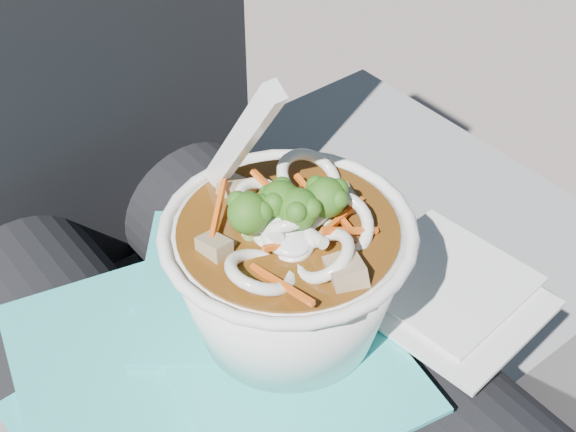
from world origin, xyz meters
TOP-DOWN VIEW (x-y plane):
  - lap at (0.00, 0.00)m, footprint 0.33×0.48m
  - person_body at (-0.00, 0.09)m, footprint 0.34×0.94m
  - plastic_bag at (-0.02, -0.01)m, footprint 0.32×0.30m
  - napkins at (0.14, -0.08)m, footprint 0.14×0.15m
  - udon_bowl at (0.03, -0.02)m, footprint 0.19×0.19m

SIDE VIEW (x-z plane):
  - lap at x=0.00m, z-range 0.42..0.56m
  - person_body at x=0.00m, z-range 0.04..1.01m
  - plastic_bag at x=-0.02m, z-range 0.56..0.58m
  - napkins at x=0.14m, z-range 0.58..0.59m
  - udon_bowl at x=0.03m, z-range 0.54..0.75m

